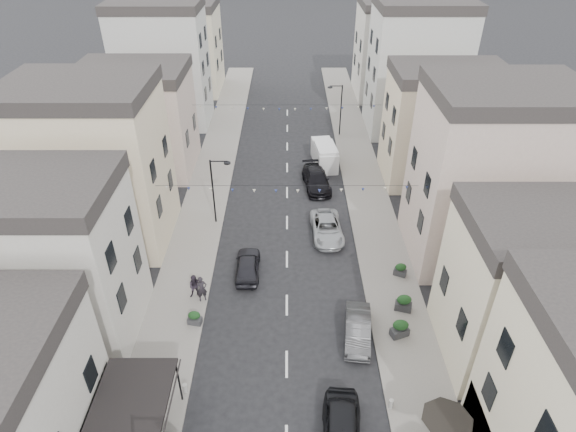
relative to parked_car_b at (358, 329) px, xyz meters
name	(u,v)px	position (x,y,z in m)	size (l,w,h in m)	color
sidewalk_left	(209,187)	(-11.98, 18.90, -0.67)	(4.00, 76.00, 0.12)	slate
sidewalk_right	(365,187)	(3.02, 18.90, -0.67)	(4.00, 76.00, 0.12)	slate
boutique_awning	(129,425)	(-11.73, -8.10, 2.38)	(3.77, 7.50, 3.28)	black
buildings_row_left	(141,105)	(-18.98, 24.65, 5.39)	(10.20, 54.16, 14.00)	#B6B1A7
buildings_row_right	(436,107)	(10.02, 23.49, 5.59)	(10.20, 54.16, 14.50)	beige
streetlamp_left_far	(216,185)	(-10.30, 12.90, 2.97)	(1.70, 0.56, 6.00)	black
streetlamp_right_far	(339,105)	(1.34, 30.90, 2.97)	(1.70, 0.56, 6.00)	black
bunting_near	(287,190)	(-4.48, 8.90, 4.92)	(19.00, 0.28, 0.62)	black
bunting_far	(287,108)	(-4.48, 24.90, 4.92)	(19.00, 0.28, 0.62)	black
parked_car_b	(358,329)	(0.00, 0.00, 0.00)	(1.55, 4.44, 1.46)	#323234
parked_car_c	(327,228)	(-1.21, 11.03, 0.00)	(2.44, 5.29, 1.47)	#96999E
parked_car_d	(316,179)	(-1.68, 18.98, 0.07)	(2.25, 5.54, 1.61)	black
parked_car_e	(248,265)	(-7.38, 6.27, 0.01)	(1.76, 4.36, 1.49)	black
delivery_van	(325,154)	(-0.62, 23.56, 0.44)	(2.62, 5.22, 2.40)	silver
pedestrian_a	(202,289)	(-10.28, 3.30, 0.38)	(0.72, 0.47, 1.98)	black
pedestrian_b	(195,286)	(-10.79, 3.63, 0.32)	(0.90, 0.70, 1.85)	#29222D
planter_lb	(194,318)	(-10.48, 1.10, -0.12)	(0.98, 0.65, 1.01)	#313234
planter_ra	(400,328)	(2.68, 0.07, 0.01)	(1.28, 0.99, 1.27)	#2D2D2F
planter_rb	(404,303)	(3.37, 2.37, -0.01)	(1.23, 0.89, 1.24)	#28282B
planter_rc	(400,270)	(3.85, 5.92, -0.11)	(1.05, 0.85, 1.03)	#2E2E31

